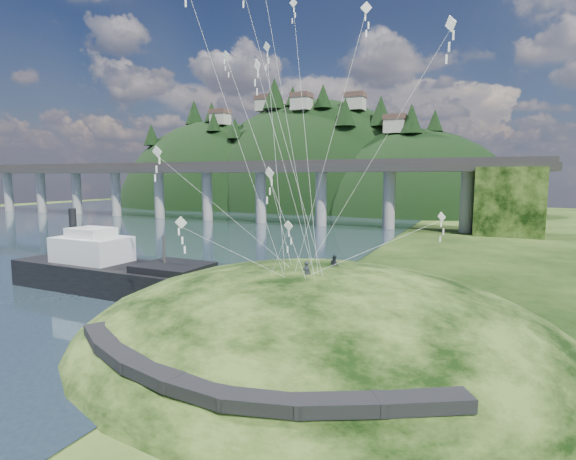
% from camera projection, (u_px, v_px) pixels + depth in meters
% --- Properties ---
extents(ground, '(320.00, 320.00, 0.00)m').
position_uv_depth(ground, '(205.00, 331.00, 33.01)').
color(ground, black).
rests_on(ground, ground).
extents(grass_hill, '(36.00, 32.00, 13.00)m').
position_uv_depth(grass_hill, '(316.00, 358.00, 31.74)').
color(grass_hill, black).
rests_on(grass_hill, ground).
extents(footpath, '(22.29, 5.84, 0.83)m').
position_uv_depth(footpath, '(217.00, 375.00, 20.90)').
color(footpath, black).
rests_on(footpath, ground).
extents(bridge, '(160.00, 11.00, 15.00)m').
position_uv_depth(bridge, '(282.00, 183.00, 106.07)').
color(bridge, '#2D2B2B').
rests_on(bridge, ground).
extents(far_ridge, '(153.00, 70.00, 94.50)m').
position_uv_depth(far_ridge, '(300.00, 228.00, 162.27)').
color(far_ridge, black).
rests_on(far_ridge, ground).
extents(work_barge, '(23.06, 6.89, 8.01)m').
position_uv_depth(work_barge, '(113.00, 270.00, 44.42)').
color(work_barge, black).
rests_on(work_barge, ground).
extents(wooden_dock, '(13.31, 6.90, 0.96)m').
position_uv_depth(wooden_dock, '(199.00, 299.00, 40.05)').
color(wooden_dock, '#321F14').
rests_on(wooden_dock, ground).
extents(kite_flyers, '(1.54, 4.19, 1.68)m').
position_uv_depth(kite_flyers, '(324.00, 257.00, 30.92)').
color(kite_flyers, '#262A33').
rests_on(kite_flyers, ground).
extents(kite_swarm, '(18.69, 13.08, 20.54)m').
position_uv_depth(kite_swarm, '(270.00, 78.00, 29.72)').
color(kite_swarm, white).
rests_on(kite_swarm, ground).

